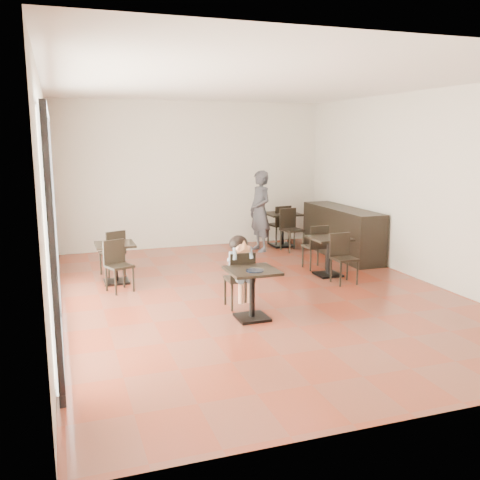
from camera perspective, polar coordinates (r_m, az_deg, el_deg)
name	(u,v)px	position (r m, az deg, el deg)	size (l,w,h in m)	color
floor	(256,294)	(8.46, 1.72, -5.76)	(6.00, 8.00, 0.01)	maroon
ceiling	(257,83)	(8.14, 1.85, 16.36)	(6.00, 8.00, 0.01)	white
wall_back	(193,175)	(11.95, -5.08, 6.93)	(6.00, 0.01, 3.20)	beige
wall_front	(429,240)	(4.66, 19.49, 0.01)	(6.00, 0.01, 3.20)	beige
wall_left	(47,200)	(7.62, -19.88, 4.03)	(0.01, 8.00, 3.20)	beige
wall_right	(422,187)	(9.62, 18.81, 5.41)	(0.01, 8.00, 3.20)	beige
storefront_window	(50,220)	(7.15, -19.57, 2.01)	(0.04, 4.50, 2.60)	white
child_table	(252,294)	(7.24, 1.30, -5.81)	(0.65, 0.65, 0.69)	black
child_chair	(239,279)	(7.72, -0.12, -4.20)	(0.37, 0.37, 0.83)	black
child	(239,272)	(7.69, -0.12, -3.42)	(0.37, 0.52, 1.05)	slate
plate	(255,271)	(7.05, 1.59, -3.29)	(0.23, 0.23, 0.01)	black
pizza_slice	(243,248)	(7.43, 0.35, -0.91)	(0.24, 0.19, 0.06)	tan
adult_patron	(260,211)	(11.46, 2.15, 3.09)	(0.63, 0.41, 1.73)	#38383E
cafe_table_mid	(329,256)	(9.60, 9.43, -1.74)	(0.66, 0.66, 0.70)	black
cafe_table_left	(116,263)	(9.25, -13.12, -2.42)	(0.64, 0.64, 0.68)	black
cafe_table_back	(282,230)	(12.05, 4.50, 1.11)	(0.71, 0.71, 0.76)	black
chair_mid_a	(315,247)	(10.06, 7.96, -0.70)	(0.38, 0.38, 0.84)	black
chair_mid_b	(344,259)	(9.11, 11.08, -2.02)	(0.38, 0.38, 0.84)	black
chair_left_a	(112,253)	(9.77, -13.48, -1.31)	(0.37, 0.37, 0.82)	black
chair_left_b	(119,267)	(8.70, -12.75, -2.78)	(0.37, 0.37, 0.82)	black
chair_back_a	(279,225)	(12.21, 4.15, 1.61)	(0.41, 0.41, 0.91)	black
chair_back_b	(292,230)	(11.54, 5.59, 1.04)	(0.41, 0.41, 0.91)	black
service_counter	(342,232)	(11.22, 10.82, 0.85)	(0.60, 2.40, 1.00)	black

